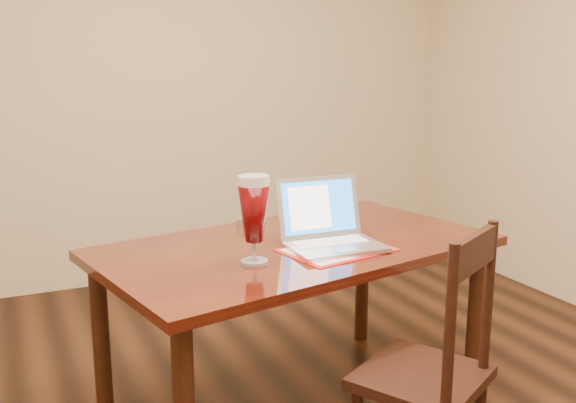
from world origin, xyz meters
name	(u,v)px	position (x,y,z in m)	size (l,w,h in m)	color
dining_table	(296,261)	(0.18, 0.54, 0.66)	(1.72, 1.18, 1.06)	#4B180A
dining_chair	(431,371)	(0.37, -0.13, 0.45)	(0.54, 0.53, 0.95)	black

